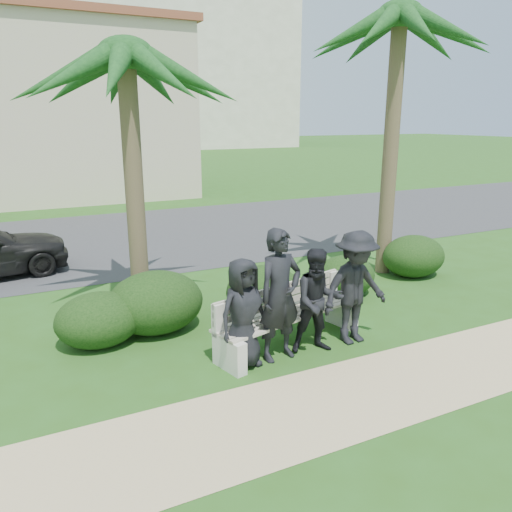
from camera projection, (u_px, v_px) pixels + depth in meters
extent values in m
plane|color=#274E16|center=(327.00, 330.00, 8.09)|extent=(160.00, 160.00, 0.00)
cube|color=tan|center=(404.00, 381.00, 6.53)|extent=(30.00, 1.60, 0.01)
cube|color=#2D2D30|center=(177.00, 232.00, 15.01)|extent=(160.00, 8.00, 0.01)
cube|color=beige|center=(85.00, 114.00, 22.31)|extent=(8.00, 8.00, 7.00)
cube|color=brown|center=(77.00, 25.00, 21.33)|extent=(8.40, 8.40, 0.30)
cube|color=beige|center=(167.00, 60.00, 58.95)|extent=(26.00, 18.00, 20.00)
cube|color=#AEA492|center=(291.00, 316.00, 7.45)|extent=(2.56, 1.16, 0.04)
cube|color=#AEA492|center=(283.00, 295.00, 7.59)|extent=(2.43, 0.65, 0.29)
cube|color=beige|center=(219.00, 346.00, 7.02)|extent=(0.30, 0.60, 0.46)
cube|color=beige|center=(354.00, 318.00, 8.01)|extent=(0.30, 0.60, 0.46)
imported|color=black|center=(243.00, 313.00, 6.75)|extent=(0.85, 0.65, 1.54)
imported|color=black|center=(280.00, 295.00, 6.93)|extent=(0.75, 0.55, 1.89)
imported|color=black|center=(318.00, 301.00, 7.19)|extent=(0.88, 0.76, 1.55)
imported|color=black|center=(355.00, 288.00, 7.46)|extent=(1.16, 0.70, 1.74)
ellipsoid|color=black|center=(98.00, 318.00, 7.50)|extent=(1.28, 1.06, 0.84)
ellipsoid|color=black|center=(155.00, 301.00, 7.98)|extent=(1.55, 1.28, 1.01)
ellipsoid|color=black|center=(263.00, 289.00, 8.72)|extent=(1.35, 1.11, 0.88)
ellipsoid|color=black|center=(345.00, 275.00, 9.65)|extent=(1.22, 1.01, 0.79)
ellipsoid|color=black|center=(414.00, 255.00, 10.82)|extent=(1.41, 1.16, 0.92)
cylinder|color=brown|center=(134.00, 188.00, 8.58)|extent=(0.32, 0.32, 4.33)
cylinder|color=brown|center=(391.00, 151.00, 10.50)|extent=(0.32, 0.32, 5.30)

